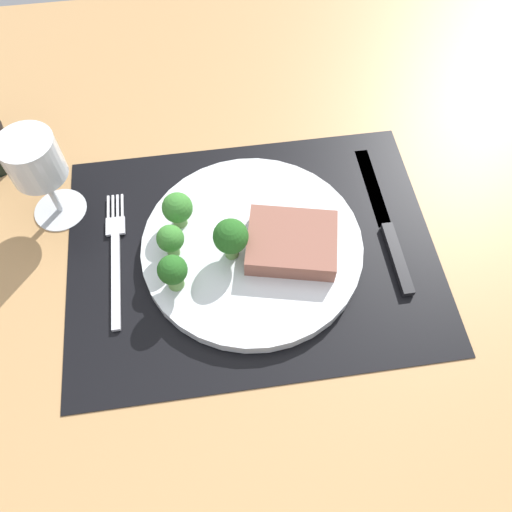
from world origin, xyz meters
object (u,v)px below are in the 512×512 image
(plate, at_px, (252,247))
(steak, at_px, (292,243))
(fork, at_px, (116,256))
(wine_glass, at_px, (36,164))
(knife, at_px, (387,229))

(plate, height_order, steak, steak)
(plate, xyz_separation_m, fork, (-0.17, 0.01, -0.01))
(fork, distance_m, wine_glass, 0.14)
(fork, height_order, knife, knife)
(fork, bearing_deg, steak, -8.73)
(fork, bearing_deg, knife, -2.70)
(fork, height_order, wine_glass, wine_glass)
(plate, xyz_separation_m, knife, (0.17, 0.01, -0.00))
(steak, height_order, wine_glass, wine_glass)
(plate, xyz_separation_m, wine_glass, (-0.24, 0.10, 0.08))
(plate, distance_m, wine_glass, 0.27)
(plate, xyz_separation_m, steak, (0.05, -0.01, 0.02))
(plate, relative_size, steak, 2.58)
(steak, xyz_separation_m, fork, (-0.21, 0.03, -0.03))
(plate, relative_size, knife, 1.17)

